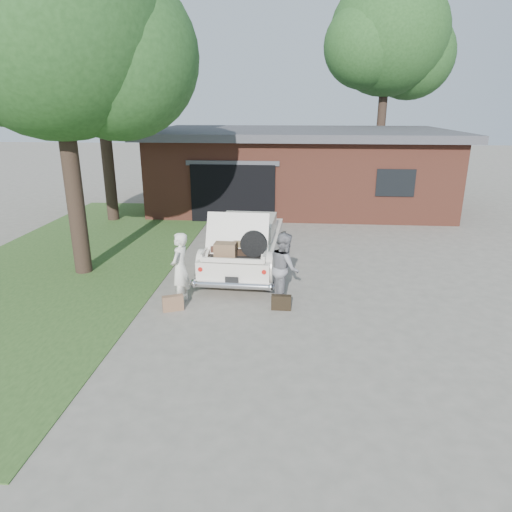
{
  "coord_description": "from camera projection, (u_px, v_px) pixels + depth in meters",
  "views": [
    {
      "loc": [
        0.81,
        -9.03,
        4.32
      ],
      "look_at": [
        0.0,
        0.6,
        1.1
      ],
      "focal_mm": 32.0,
      "sensor_mm": 36.0,
      "label": 1
    }
  ],
  "objects": [
    {
      "name": "tree_back",
      "position": [
        97.0,
        33.0,
        15.89
      ],
      "size": [
        6.03,
        5.25,
        9.62
      ],
      "color": "#38281E",
      "rests_on": "ground"
    },
    {
      "name": "suitcase_right",
      "position": [
        281.0,
        303.0,
        10.05
      ],
      "size": [
        0.44,
        0.15,
        0.34
      ],
      "primitive_type": "cube",
      "rotation": [
        0.0,
        0.0,
        -0.02
      ],
      "color": "black",
      "rests_on": "ground"
    },
    {
      "name": "woman_left",
      "position": [
        180.0,
        269.0,
        10.2
      ],
      "size": [
        0.49,
        0.66,
        1.65
      ],
      "primitive_type": "imported",
      "rotation": [
        0.0,
        0.0,
        -1.74
      ],
      "color": "silver",
      "rests_on": "ground"
    },
    {
      "name": "ground",
      "position": [
        254.0,
        312.0,
        9.97
      ],
      "size": [
        90.0,
        90.0,
        0.0
      ],
      "primitive_type": "plane",
      "color": "gray",
      "rests_on": "ground"
    },
    {
      "name": "suitcase_left",
      "position": [
        173.0,
        303.0,
        10.0
      ],
      "size": [
        0.47,
        0.31,
        0.35
      ],
      "primitive_type": "cube",
      "rotation": [
        0.0,
        0.0,
        0.4
      ],
      "color": "#855E43",
      "rests_on": "ground"
    },
    {
      "name": "tree_right",
      "position": [
        390.0,
        42.0,
        21.9
      ],
      "size": [
        6.48,
        5.64,
        10.3
      ],
      "color": "#38281E",
      "rests_on": "ground"
    },
    {
      "name": "grass_strip",
      "position": [
        75.0,
        261.0,
        13.24
      ],
      "size": [
        6.0,
        16.0,
        0.02
      ],
      "primitive_type": "cube",
      "color": "#2D4C1E",
      "rests_on": "ground"
    },
    {
      "name": "sedan",
      "position": [
        246.0,
        244.0,
        12.53
      ],
      "size": [
        1.98,
        4.71,
        1.83
      ],
      "rotation": [
        0.0,
        0.0,
        -0.04
      ],
      "color": "beige",
      "rests_on": "ground"
    },
    {
      "name": "woman_right",
      "position": [
        284.0,
        268.0,
        10.29
      ],
      "size": [
        0.82,
        0.94,
        1.63
      ],
      "primitive_type": "imported",
      "rotation": [
        0.0,
        0.0,
        1.85
      ],
      "color": "gray",
      "rests_on": "ground"
    },
    {
      "name": "house",
      "position": [
        299.0,
        167.0,
        20.21
      ],
      "size": [
        12.8,
        7.8,
        3.3
      ],
      "color": "brown",
      "rests_on": "ground"
    },
    {
      "name": "tree_left",
      "position": [
        57.0,
        33.0,
        10.52
      ],
      "size": [
        6.22,
        5.41,
        8.85
      ],
      "color": "#38281E",
      "rests_on": "ground"
    }
  ]
}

